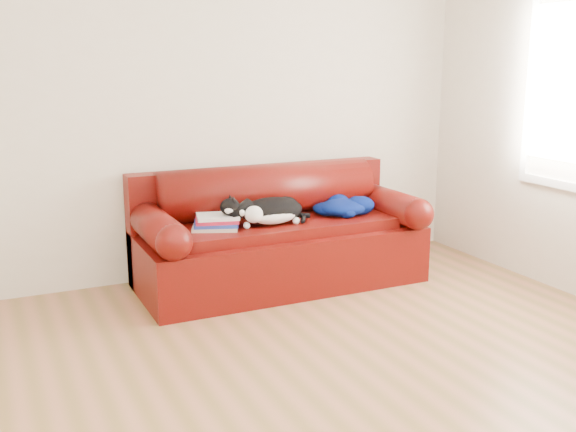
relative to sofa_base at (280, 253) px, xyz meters
name	(u,v)px	position (x,y,z in m)	size (l,w,h in m)	color
ground	(322,376)	(-0.43, -1.49, -0.24)	(4.50, 4.50, 0.00)	olive
room_shell	(346,58)	(-0.31, -1.48, 1.43)	(4.52, 4.02, 2.61)	beige
sofa_base	(280,253)	(0.00, 0.00, 0.00)	(2.10, 0.90, 0.50)	#370D02
sofa_back	(267,208)	(0.00, 0.24, 0.30)	(2.10, 1.01, 0.88)	#370D02
book_stack	(216,222)	(-0.52, -0.06, 0.31)	(0.38, 0.34, 0.10)	beige
cat	(272,212)	(-0.11, -0.11, 0.36)	(0.69, 0.37, 0.25)	black
blanket	(344,206)	(0.52, -0.05, 0.32)	(0.49, 0.39, 0.14)	#020941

